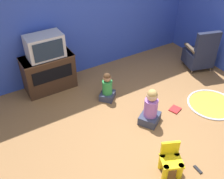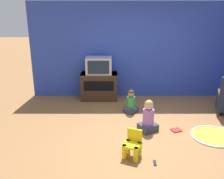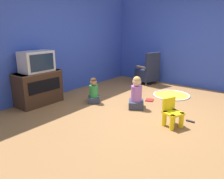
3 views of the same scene
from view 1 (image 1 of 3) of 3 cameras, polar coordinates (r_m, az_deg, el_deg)
The scene contains 11 objects.
ground_plane at distance 4.56m, azimuth 10.48°, elevation -8.70°, with size 30.00×30.00×0.00m, color olive.
wall_back at distance 5.51m, azimuth -7.06°, elevation 16.12°, with size 5.56×0.12×2.59m.
tv_cabinet at distance 5.36m, azimuth -13.59°, elevation 3.70°, with size 1.00×0.50×0.73m.
television at distance 5.06m, azimuth -14.42°, elevation 9.09°, with size 0.68×0.41×0.45m.
black_armchair at distance 6.18m, azimuth 18.62°, elevation 7.26°, with size 0.68×0.67×0.96m.
yellow_kid_chair at distance 3.88m, azimuth 12.65°, elevation -15.09°, with size 0.38×0.37×0.49m.
play_mat at distance 5.33m, azimuth 20.87°, elevation -3.01°, with size 0.91×0.91×0.04m.
child_watching_left at distance 4.99m, azimuth -1.04°, elevation 0.37°, with size 0.39×0.39×0.58m.
child_watching_center at distance 4.49m, azimuth 8.41°, elevation -4.12°, with size 0.46×0.44×0.69m.
book at distance 5.00m, azimuth 13.56°, elevation -4.22°, with size 0.24×0.23×0.02m.
remote_control at distance 4.14m, azimuth 18.17°, elevation -16.22°, with size 0.05×0.15×0.02m.
Camera 1 is at (-2.35, -2.26, 3.19)m, focal length 42.00 mm.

